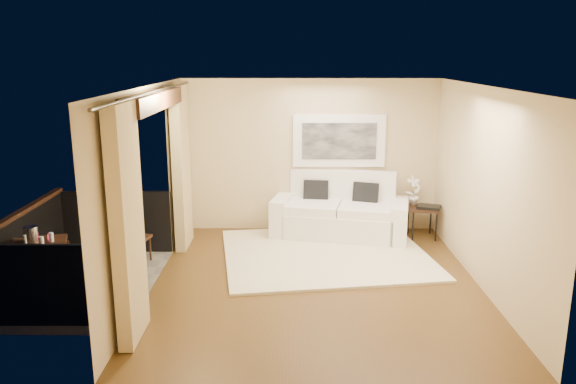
{
  "coord_description": "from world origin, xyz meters",
  "views": [
    {
      "loc": [
        -0.36,
        -7.31,
        3.11
      ],
      "look_at": [
        -0.39,
        1.03,
        1.05
      ],
      "focal_mm": 35.0,
      "sensor_mm": 36.0,
      "label": 1
    }
  ],
  "objects_px": {
    "orchid": "(414,191)",
    "ice_bucket": "(31,234)",
    "bistro_table": "(39,250)",
    "balcony_chair_far": "(133,234)",
    "side_table": "(423,210)",
    "sofa": "(340,214)",
    "balcony_chair_near": "(103,249)"
  },
  "relations": [
    {
      "from": "orchid",
      "to": "ice_bucket",
      "type": "height_order",
      "value": "orchid"
    },
    {
      "from": "sofa",
      "to": "side_table",
      "type": "distance_m",
      "value": 1.42
    },
    {
      "from": "orchid",
      "to": "balcony_chair_far",
      "type": "height_order",
      "value": "orchid"
    },
    {
      "from": "sofa",
      "to": "balcony_chair_far",
      "type": "relative_size",
      "value": 2.85
    },
    {
      "from": "sofa",
      "to": "orchid",
      "type": "distance_m",
      "value": 1.34
    },
    {
      "from": "side_table",
      "to": "balcony_chair_near",
      "type": "relative_size",
      "value": 0.58
    },
    {
      "from": "orchid",
      "to": "balcony_chair_far",
      "type": "xyz_separation_m",
      "value": [
        -4.5,
        -1.46,
        -0.31
      ]
    },
    {
      "from": "sofa",
      "to": "bistro_table",
      "type": "xyz_separation_m",
      "value": [
        -4.07,
        -2.69,
        0.3
      ]
    },
    {
      "from": "bistro_table",
      "to": "side_table",
      "type": "bearing_deg",
      "value": 25.26
    },
    {
      "from": "bistro_table",
      "to": "sofa",
      "type": "bearing_deg",
      "value": 33.42
    },
    {
      "from": "side_table",
      "to": "orchid",
      "type": "bearing_deg",
      "value": 137.31
    },
    {
      "from": "balcony_chair_far",
      "to": "bistro_table",
      "type": "bearing_deg",
      "value": 68.28
    },
    {
      "from": "sofa",
      "to": "ice_bucket",
      "type": "height_order",
      "value": "sofa"
    },
    {
      "from": "orchid",
      "to": "bistro_table",
      "type": "xyz_separation_m",
      "value": [
        -5.34,
        -2.71,
        -0.11
      ]
    },
    {
      "from": "ice_bucket",
      "to": "balcony_chair_near",
      "type": "bearing_deg",
      "value": 17.65
    },
    {
      "from": "orchid",
      "to": "side_table",
      "type": "bearing_deg",
      "value": -42.69
    },
    {
      "from": "orchid",
      "to": "ice_bucket",
      "type": "relative_size",
      "value": 2.64
    },
    {
      "from": "orchid",
      "to": "balcony_chair_far",
      "type": "bearing_deg",
      "value": -161.99
    },
    {
      "from": "balcony_chair_far",
      "to": "balcony_chair_near",
      "type": "relative_size",
      "value": 0.86
    },
    {
      "from": "side_table",
      "to": "balcony_chair_far",
      "type": "height_order",
      "value": "balcony_chair_far"
    },
    {
      "from": "sofa",
      "to": "ice_bucket",
      "type": "relative_size",
      "value": 12.25
    },
    {
      "from": "balcony_chair_far",
      "to": "side_table",
      "type": "bearing_deg",
      "value": -151.74
    },
    {
      "from": "sofa",
      "to": "bistro_table",
      "type": "relative_size",
      "value": 2.94
    },
    {
      "from": "side_table",
      "to": "ice_bucket",
      "type": "relative_size",
      "value": 2.91
    },
    {
      "from": "bistro_table",
      "to": "ice_bucket",
      "type": "distance_m",
      "value": 0.23
    },
    {
      "from": "orchid",
      "to": "bistro_table",
      "type": "distance_m",
      "value": 5.99
    },
    {
      "from": "balcony_chair_far",
      "to": "sofa",
      "type": "bearing_deg",
      "value": -143.83
    },
    {
      "from": "balcony_chair_far",
      "to": "balcony_chair_near",
      "type": "height_order",
      "value": "balcony_chair_near"
    },
    {
      "from": "sofa",
      "to": "balcony_chair_near",
      "type": "bearing_deg",
      "value": -133.07
    },
    {
      "from": "bistro_table",
      "to": "balcony_chair_far",
      "type": "distance_m",
      "value": 1.52
    },
    {
      "from": "bistro_table",
      "to": "balcony_chair_far",
      "type": "height_order",
      "value": "balcony_chair_far"
    },
    {
      "from": "bistro_table",
      "to": "orchid",
      "type": "bearing_deg",
      "value": 26.93
    }
  ]
}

